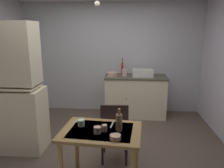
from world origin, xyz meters
TOP-DOWN VIEW (x-y plane):
  - ground_plane at (0.00, 0.00)m, footprint 5.08×5.08m
  - wall_back at (0.00, 1.97)m, footprint 4.18×0.10m
  - hutch_cabinet at (-1.48, 0.00)m, footprint 1.08×0.51m
  - counter_cabinet at (0.55, 1.60)m, footprint 1.35×0.64m
  - sink_basin at (0.70, 1.60)m, footprint 0.44×0.34m
  - hand_pump at (0.25, 1.65)m, footprint 0.05×0.27m
  - mixing_bowl_counter at (0.03, 1.55)m, footprint 0.25×0.25m
  - stoneware_crock at (0.31, 1.58)m, footprint 0.11×0.11m
  - dining_table at (0.08, -0.81)m, footprint 0.98×0.75m
  - chair_far_side at (0.20, -0.25)m, footprint 0.41×0.41m
  - serving_bowl_wide at (0.26, -1.03)m, footprint 0.12×0.12m
  - teacup_cream at (0.12, -0.84)m, footprint 0.06×0.06m
  - mug_tall at (-0.18, -0.72)m, footprint 0.08×0.08m
  - teacup_mint at (0.05, -0.90)m, footprint 0.08×0.08m
  - glass_bottle at (0.28, -0.81)m, footprint 0.08×0.08m
  - table_knife at (0.19, -0.66)m, footprint 0.04×0.20m
  - teaspoon_near_bowl at (-0.26, -0.59)m, footprint 0.07×0.15m
  - pendant_bulb at (-0.08, 0.16)m, footprint 0.08×0.08m

SIDE VIEW (x-z plane):
  - ground_plane at x=0.00m, z-range 0.00..0.00m
  - counter_cabinet at x=0.55m, z-range 0.00..0.91m
  - chair_far_side at x=0.20m, z-range 0.02..0.94m
  - dining_table at x=0.08m, z-range 0.25..1.01m
  - table_knife at x=0.19m, z-range 0.76..0.77m
  - teaspoon_near_bowl at x=-0.26m, z-range 0.76..0.77m
  - serving_bowl_wide at x=0.26m, z-range 0.76..0.81m
  - teacup_cream at x=0.12m, z-range 0.76..0.84m
  - teacup_mint at x=0.05m, z-range 0.76..0.84m
  - mug_tall at x=-0.18m, z-range 0.76..0.84m
  - glass_bottle at x=0.28m, z-range 0.73..1.00m
  - hutch_cabinet at x=-1.48m, z-range -0.06..1.95m
  - mixing_bowl_counter at x=0.03m, z-range 0.91..1.00m
  - stoneware_crock at x=0.31m, z-range 0.91..1.07m
  - sink_basin at x=0.70m, z-range 0.91..1.06m
  - hand_pump at x=0.25m, z-range 0.89..1.28m
  - wall_back at x=0.00m, z-range 0.00..2.51m
  - pendant_bulb at x=-0.08m, z-range 2.22..2.30m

